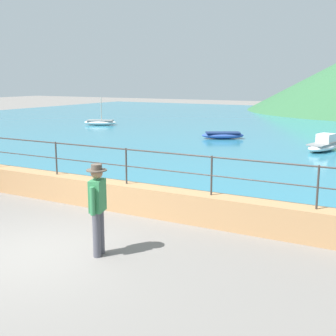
{
  "coord_description": "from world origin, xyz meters",
  "views": [
    {
      "loc": [
        6.17,
        -5.82,
        3.27
      ],
      "look_at": [
        0.91,
        3.7,
        1.1
      ],
      "focal_mm": 47.8,
      "sensor_mm": 36.0,
      "label": 1
    }
  ],
  "objects_px": {
    "boat_1": "(223,135)",
    "boat_3": "(324,145)",
    "person_walking": "(98,205)",
    "boat_2": "(100,122)"
  },
  "relations": [
    {
      "from": "boat_2",
      "to": "boat_1",
      "type": "bearing_deg",
      "value": -14.45
    },
    {
      "from": "person_walking",
      "to": "boat_3",
      "type": "xyz_separation_m",
      "value": [
        1.46,
        14.67,
        -0.65
      ]
    },
    {
      "from": "boat_1",
      "to": "boat_3",
      "type": "bearing_deg",
      "value": -16.83
    },
    {
      "from": "boat_3",
      "to": "boat_1",
      "type": "bearing_deg",
      "value": 163.17
    },
    {
      "from": "person_walking",
      "to": "boat_1",
      "type": "xyz_separation_m",
      "value": [
        -4.13,
        16.36,
        -0.72
      ]
    },
    {
      "from": "boat_1",
      "to": "boat_3",
      "type": "relative_size",
      "value": 1.0
    },
    {
      "from": "person_walking",
      "to": "boat_2",
      "type": "bearing_deg",
      "value": 127.35
    },
    {
      "from": "person_walking",
      "to": "boat_3",
      "type": "relative_size",
      "value": 0.71
    },
    {
      "from": "boat_3",
      "to": "person_walking",
      "type": "bearing_deg",
      "value": -95.7
    },
    {
      "from": "boat_3",
      "to": "boat_2",
      "type": "bearing_deg",
      "value": 164.71
    }
  ]
}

